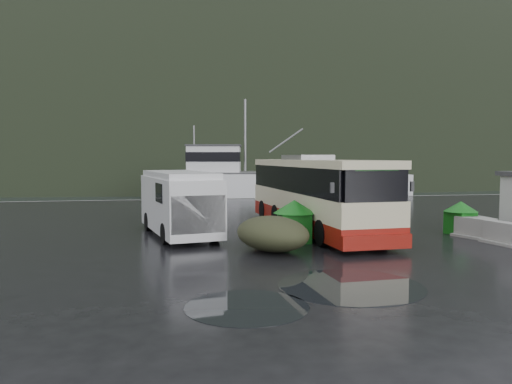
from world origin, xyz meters
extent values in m
plane|color=black|center=(0.00, 0.00, 0.00)|extent=(160.00, 160.00, 0.00)
cube|color=black|center=(0.00, 110.00, 0.00)|extent=(300.00, 180.00, 0.02)
cube|color=#999993|center=(0.00, 20.00, 0.00)|extent=(160.00, 0.60, 1.50)
ellipsoid|color=black|center=(10.00, 250.00, 0.00)|extent=(780.00, 540.00, 570.00)
cylinder|color=black|center=(0.05, -6.95, 0.01)|extent=(3.71, 3.71, 0.01)
cylinder|color=black|center=(-2.81, -8.24, 0.01)|extent=(2.74, 2.74, 0.01)
camera|label=1|loc=(-4.52, -18.74, 3.25)|focal=35.00mm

